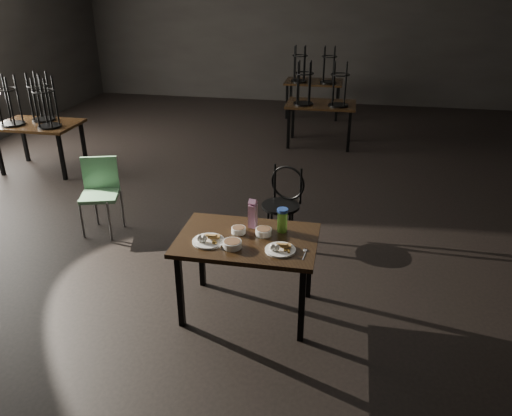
% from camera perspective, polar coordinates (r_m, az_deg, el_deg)
% --- Properties ---
extents(room, '(12.00, 12.04, 3.22)m').
position_cam_1_polar(room, '(6.20, -2.59, 20.83)').
color(room, black).
rests_on(room, ground).
extents(main_table, '(1.20, 0.80, 0.75)m').
position_cam_1_polar(main_table, '(4.31, -1.01, -4.37)').
color(main_table, black).
rests_on(main_table, ground).
extents(plate_left, '(0.27, 0.27, 0.09)m').
position_cam_1_polar(plate_left, '(4.22, -5.50, -3.61)').
color(plate_left, white).
rests_on(plate_left, main_table).
extents(plate_right, '(0.25, 0.25, 0.08)m').
position_cam_1_polar(plate_right, '(4.08, 2.76, -4.62)').
color(plate_right, white).
rests_on(plate_right, main_table).
extents(bowl_near, '(0.13, 0.13, 0.05)m').
position_cam_1_polar(bowl_near, '(4.35, -2.00, -2.52)').
color(bowl_near, white).
rests_on(bowl_near, main_table).
extents(bowl_far, '(0.14, 0.14, 0.06)m').
position_cam_1_polar(bowl_far, '(4.32, 0.88, -2.70)').
color(bowl_far, white).
rests_on(bowl_far, main_table).
extents(bowl_big, '(0.16, 0.16, 0.06)m').
position_cam_1_polar(bowl_big, '(4.13, -2.74, -4.14)').
color(bowl_big, white).
rests_on(bowl_big, main_table).
extents(juice_carton, '(0.08, 0.08, 0.27)m').
position_cam_1_polar(juice_carton, '(4.40, -0.37, -0.72)').
color(juice_carton, '#881864').
rests_on(juice_carton, main_table).
extents(water_bottle, '(0.13, 0.13, 0.22)m').
position_cam_1_polar(water_bottle, '(4.34, 3.03, -1.36)').
color(water_bottle, '#6EBF38').
rests_on(water_bottle, main_table).
extents(spoon, '(0.04, 0.18, 0.01)m').
position_cam_1_polar(spoon, '(4.10, 5.62, -4.91)').
color(spoon, silver).
rests_on(spoon, main_table).
extents(bentwood_chair, '(0.46, 0.45, 0.89)m').
position_cam_1_polar(bentwood_chair, '(5.55, 3.14, 1.00)').
color(bentwood_chair, black).
rests_on(bentwood_chair, ground).
extents(school_chair, '(0.51, 0.51, 0.89)m').
position_cam_1_polar(school_chair, '(6.09, -17.38, 2.14)').
color(school_chair, '#659E6F').
rests_on(school_chair, ground).
extents(bg_table_left, '(1.20, 0.80, 1.48)m').
position_cam_1_polar(bg_table_left, '(8.31, -23.78, 9.01)').
color(bg_table_left, black).
rests_on(bg_table_left, ground).
extents(bg_table_right, '(1.20, 0.80, 1.48)m').
position_cam_1_polar(bg_table_right, '(8.93, 7.44, 11.74)').
color(bg_table_right, black).
rests_on(bg_table_right, ground).
extents(bg_table_far, '(1.20, 0.80, 1.48)m').
position_cam_1_polar(bg_table_far, '(10.88, 6.62, 14.19)').
color(bg_table_far, black).
rests_on(bg_table_far, ground).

